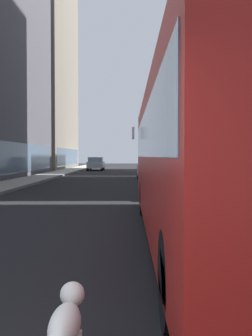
{
  "coord_description": "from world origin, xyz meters",
  "views": [
    {
      "loc": [
        1.2,
        -1.1,
        1.73
      ],
      "look_at": [
        1.12,
        10.05,
        1.4
      ],
      "focal_mm": 42.46,
      "sensor_mm": 36.0,
      "label": 1
    }
  ],
  "objects_px": {
    "transit_bus": "(207,154)",
    "dalmatian_dog": "(66,324)",
    "car_grey_wagon": "(166,177)",
    "car_silver_sedan": "(96,164)",
    "car_white_van": "(150,168)"
  },
  "relations": [
    {
      "from": "transit_bus",
      "to": "dalmatian_dog",
      "type": "xyz_separation_m",
      "value": [
        -2.05,
        -5.24,
        -1.26
      ]
    },
    {
      "from": "transit_bus",
      "to": "car_grey_wagon",
      "type": "distance_m",
      "value": 9.1
    },
    {
      "from": "car_grey_wagon",
      "to": "car_silver_sedan",
      "type": "height_order",
      "value": "same"
    },
    {
      "from": "car_white_van",
      "to": "car_silver_sedan",
      "type": "xyz_separation_m",
      "value": [
        -5.6,
        17.17,
        0.0
      ]
    },
    {
      "from": "car_silver_sedan",
      "to": "car_grey_wagon",
      "type": "bearing_deg",
      "value": -79.7
    },
    {
      "from": "dalmatian_dog",
      "to": "transit_bus",
      "type": "bearing_deg",
      "value": 68.61
    },
    {
      "from": "car_white_van",
      "to": "car_grey_wagon",
      "type": "height_order",
      "value": "same"
    },
    {
      "from": "car_white_van",
      "to": "car_grey_wagon",
      "type": "xyz_separation_m",
      "value": [
        -0.0,
        -13.64,
        0.0
      ]
    },
    {
      "from": "car_silver_sedan",
      "to": "dalmatian_dog",
      "type": "bearing_deg",
      "value": -85.5
    },
    {
      "from": "transit_bus",
      "to": "dalmatian_dog",
      "type": "distance_m",
      "value": 5.77
    },
    {
      "from": "car_grey_wagon",
      "to": "transit_bus",
      "type": "bearing_deg",
      "value": -90.0
    },
    {
      "from": "transit_bus",
      "to": "car_white_van",
      "type": "distance_m",
      "value": 22.71
    },
    {
      "from": "car_grey_wagon",
      "to": "dalmatian_dog",
      "type": "xyz_separation_m",
      "value": [
        -2.05,
        -14.29,
        -0.31
      ]
    },
    {
      "from": "car_grey_wagon",
      "to": "car_silver_sedan",
      "type": "distance_m",
      "value": 31.31
    },
    {
      "from": "car_white_van",
      "to": "car_grey_wagon",
      "type": "relative_size",
      "value": 0.91
    }
  ]
}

